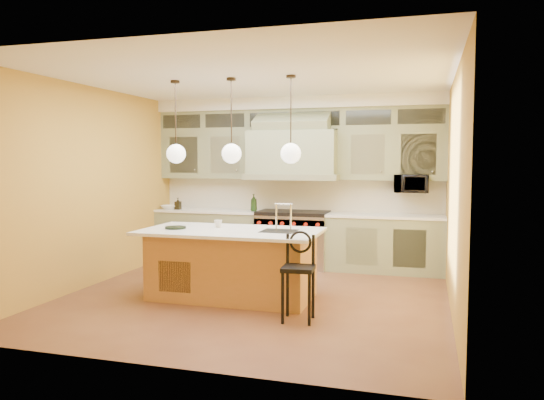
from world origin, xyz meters
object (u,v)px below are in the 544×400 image
(range, at_px, (293,238))
(kitchen_island, at_px, (233,263))
(microwave, at_px, (411,184))
(counter_stool, at_px, (299,271))

(range, height_order, kitchen_island, kitchen_island)
(kitchen_island, relative_size, microwave, 4.33)
(counter_stool, height_order, microwave, microwave)
(counter_stool, distance_m, microwave, 3.39)
(kitchen_island, bearing_deg, counter_stool, -33.85)
(range, distance_m, kitchen_island, 2.26)
(range, relative_size, kitchen_island, 0.51)
(kitchen_island, distance_m, counter_stool, 1.30)
(microwave, bearing_deg, counter_stool, -110.52)
(kitchen_island, xyz_separation_m, microwave, (2.22, 2.35, 0.98))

